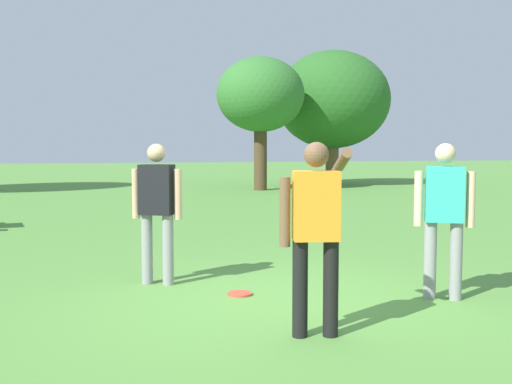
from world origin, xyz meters
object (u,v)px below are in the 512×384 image
person_thrower (157,204)px  person_bystander (316,223)px  person_catcher (444,210)px  frisbee (240,294)px  tree_broad_center (260,96)px  tree_far_right (333,100)px

person_thrower → person_bystander: size_ratio=1.00×
person_catcher → person_bystander: size_ratio=1.00×
frisbee → tree_broad_center: tree_broad_center is taller
person_thrower → tree_broad_center: (5.49, 14.58, 2.62)m
person_bystander → tree_far_right: size_ratio=0.29×
person_thrower → person_catcher: (2.81, -1.50, 0.00)m
person_thrower → tree_far_right: bearing=60.8°
person_bystander → tree_broad_center: tree_broad_center is taller
person_thrower → tree_broad_center: 15.80m
person_catcher → frisbee: person_catcher is taller
tree_broad_center → person_bystander: bearing=-104.7°
frisbee → person_bystander: bearing=-80.0°
person_catcher → person_bystander: same height
frisbee → tree_far_right: (8.53, 17.47, 3.63)m
person_thrower → tree_broad_center: size_ratio=0.33×
person_bystander → frisbee: person_bystander is taller
tree_broad_center → person_thrower: bearing=-110.6°
person_thrower → person_bystander: same height
person_catcher → frisbee: bearing=159.5°
person_thrower → person_bystander: 2.52m
person_thrower → tree_far_right: size_ratio=0.29×
person_catcher → frisbee: (-2.01, 0.75, -0.93)m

